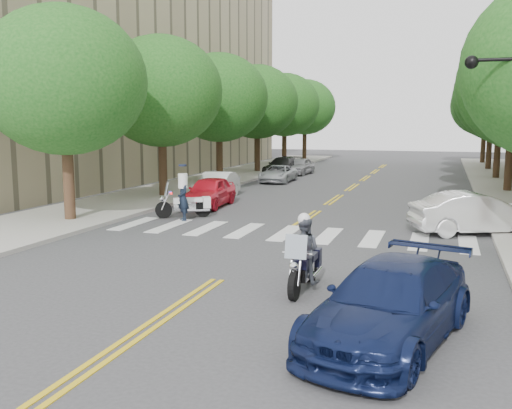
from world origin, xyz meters
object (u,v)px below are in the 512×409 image
at_px(sedan_blue, 391,304).
at_px(convertible, 476,213).
at_px(officer_standing, 183,198).
at_px(motorcycle_parked, 188,205).
at_px(motorcycle_police, 304,255).

bearing_deg(sedan_blue, convertible, 94.72).
distance_m(officer_standing, sedan_blue, 14.02).
relative_size(officer_standing, sedan_blue, 0.37).
height_order(motorcycle_parked, convertible, motorcycle_parked).
distance_m(convertible, sedan_blue, 11.52).
height_order(motorcycle_police, motorcycle_parked, motorcycle_police).
distance_m(motorcycle_parked, convertible, 11.32).
distance_m(motorcycle_police, convertible, 9.58).
height_order(motorcycle_police, officer_standing, motorcycle_police).
xyz_separation_m(motorcycle_parked, officer_standing, (0.17, -0.83, 0.40)).
bearing_deg(officer_standing, motorcycle_parked, 149.54).
relative_size(motorcycle_police, convertible, 0.50).
bearing_deg(sedan_blue, officer_standing, 145.49).
bearing_deg(convertible, motorcycle_police, 130.80).
bearing_deg(motorcycle_parked, sedan_blue, -171.92).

